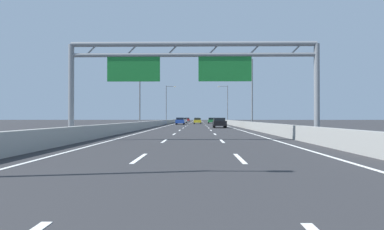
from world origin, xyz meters
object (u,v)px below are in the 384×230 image
(silver_car, at_px, (184,120))
(red_car, at_px, (187,120))
(streetlamp_right_far, at_px, (227,102))
(blue_car, at_px, (180,121))
(streetlamp_right_mid, at_px, (250,89))
(yellow_car, at_px, (197,121))
(black_car, at_px, (219,123))
(white_car, at_px, (197,120))
(streetlamp_left_mid, at_px, (141,89))
(green_car, at_px, (212,120))
(sign_gantry, at_px, (190,66))
(streetlamp_left_far, at_px, (167,102))

(silver_car, bearing_deg, red_car, 90.19)
(streetlamp_right_far, height_order, silver_car, streetlamp_right_far)
(blue_car, bearing_deg, streetlamp_right_mid, -66.88)
(yellow_car, xyz_separation_m, black_car, (3.23, -30.79, 0.05))
(streetlamp_right_far, height_order, black_car, streetlamp_right_far)
(streetlamp_right_far, bearing_deg, white_car, 109.28)
(streetlamp_left_mid, relative_size, green_car, 2.17)
(streetlamp_left_mid, height_order, red_car, streetlamp_left_mid)
(red_car, xyz_separation_m, green_car, (7.50, -39.74, -0.00))
(streetlamp_right_mid, xyz_separation_m, red_car, (-11.18, 79.81, -4.64))
(red_car, height_order, white_car, red_car)
(sign_gantry, bearing_deg, red_car, 91.92)
(streetlamp_left_mid, xyz_separation_m, green_car, (11.24, 40.07, -4.64))
(yellow_car, distance_m, red_car, 46.45)
(streetlamp_left_far, height_order, blue_car, streetlamp_left_far)
(sign_gantry, height_order, streetlamp_right_far, streetlamp_right_far)
(streetlamp_left_mid, xyz_separation_m, silver_car, (3.86, 46.11, -4.66))
(streetlamp_right_far, relative_size, yellow_car, 2.27)
(streetlamp_right_far, bearing_deg, streetlamp_left_far, 180.00)
(silver_car, bearing_deg, streetlamp_left_far, -118.36)
(streetlamp_right_mid, height_order, yellow_car, streetlamp_right_mid)
(streetlamp_right_mid, distance_m, silver_car, 47.64)
(streetlamp_right_far, distance_m, silver_car, 13.98)
(green_car, distance_m, white_car, 20.64)
(streetlamp_left_mid, distance_m, streetlamp_right_mid, 14.93)
(yellow_car, height_order, silver_car, silver_car)
(sign_gantry, bearing_deg, black_car, 82.53)
(white_car, bearing_deg, streetlamp_left_mid, -97.03)
(blue_car, bearing_deg, white_car, 84.31)
(streetlamp_left_far, bearing_deg, blue_car, -73.33)
(streetlamp_left_mid, height_order, streetlamp_right_mid, same)
(red_car, distance_m, silver_car, 33.71)
(streetlamp_left_mid, relative_size, white_car, 2.03)
(streetlamp_left_mid, xyz_separation_m, white_car, (7.44, 60.36, -4.64))
(streetlamp_left_mid, relative_size, streetlamp_left_far, 1.00)
(red_car, bearing_deg, sign_gantry, -88.08)
(streetlamp_left_far, distance_m, white_car, 23.13)
(streetlamp_right_mid, distance_m, red_car, 80.73)
(red_car, bearing_deg, streetlamp_left_mid, -92.69)
(sign_gantry, height_order, white_car, sign_gantry)
(sign_gantry, distance_m, red_car, 104.76)
(streetlamp_left_far, height_order, red_car, streetlamp_left_far)
(streetlamp_left_mid, bearing_deg, streetlamp_right_mid, 0.00)
(sign_gantry, xyz_separation_m, streetlamp_left_far, (-7.26, 63.76, 0.59))
(streetlamp_left_mid, height_order, black_car, streetlamp_left_mid)
(streetlamp_left_mid, height_order, white_car, streetlamp_left_mid)
(streetlamp_left_far, bearing_deg, black_car, -73.30)
(yellow_car, height_order, blue_car, blue_car)
(streetlamp_left_mid, height_order, blue_car, streetlamp_left_mid)
(streetlamp_right_mid, xyz_separation_m, white_car, (-7.49, 60.36, -4.64))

